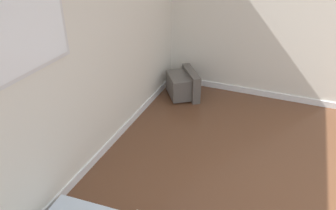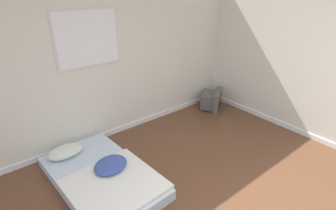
# 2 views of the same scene
# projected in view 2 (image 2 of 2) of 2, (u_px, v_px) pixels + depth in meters

# --- Properties ---
(wall_back) EXTENTS (7.97, 0.08, 2.60)m
(wall_back) POSITION_uv_depth(u_px,v_px,m) (99.00, 66.00, 4.20)
(wall_back) COLOR silver
(wall_back) RESTS_ON ground_plane
(mattress_bed) EXTENTS (1.18, 1.92, 0.30)m
(mattress_bed) POSITION_uv_depth(u_px,v_px,m) (101.00, 176.00, 3.59)
(mattress_bed) COLOR silver
(mattress_bed) RESTS_ON ground_plane
(crt_tv) EXTENTS (0.66, 0.63, 0.39)m
(crt_tv) POSITION_uv_depth(u_px,v_px,m) (212.00, 100.00, 5.71)
(crt_tv) COLOR #56514C
(crt_tv) RESTS_ON ground_plane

